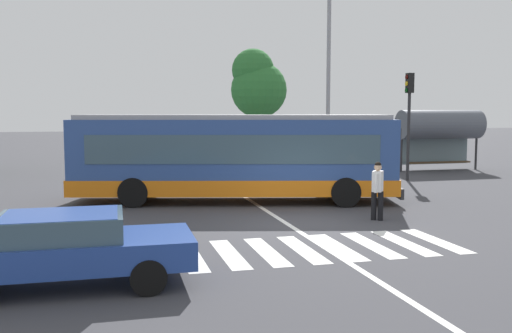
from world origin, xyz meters
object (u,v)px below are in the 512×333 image
object	(u,v)px
foreground_sedan	(65,246)
bus_stop_shelter	(440,126)
parked_car_white	(145,157)
parked_car_champagne	(245,156)
parked_car_teal	(196,157)
traffic_light_far_corner	(409,109)
twin_arm_street_lamp	(329,61)
pedestrian_crossing_street	(378,187)
city_transit_bus	(234,157)
background_tree_right	(257,84)

from	to	relation	value
foreground_sedan	bus_stop_shelter	size ratio (longest dim) A/B	0.97
parked_car_white	parked_car_champagne	world-z (taller)	same
parked_car_teal	traffic_light_far_corner	distance (m)	11.10
parked_car_champagne	bus_stop_shelter	bearing A→B (deg)	-16.86
bus_stop_shelter	twin_arm_street_lamp	size ratio (longest dim) A/B	0.50
parked_car_champagne	parked_car_teal	bearing A→B (deg)	-171.02
pedestrian_crossing_street	parked_car_champagne	world-z (taller)	pedestrian_crossing_street
pedestrian_crossing_street	foreground_sedan	xyz separation A→B (m)	(-8.34, -4.36, -0.20)
parked_car_champagne	twin_arm_street_lamp	xyz separation A→B (m)	(3.59, -3.05, 4.95)
twin_arm_street_lamp	bus_stop_shelter	bearing A→B (deg)	0.13
parked_car_champagne	bus_stop_shelter	distance (m)	10.60
city_transit_bus	bus_stop_shelter	size ratio (longest dim) A/B	2.47
traffic_light_far_corner	background_tree_right	xyz separation A→B (m)	(-4.44, 10.48, 1.56)
parked_car_teal	pedestrian_crossing_street	bearing A→B (deg)	-77.70
parked_car_teal	bus_stop_shelter	xyz separation A→B (m)	(12.79, -2.60, 1.65)
parked_car_teal	traffic_light_far_corner	bearing A→B (deg)	-34.44
parked_car_white	background_tree_right	size ratio (longest dim) A/B	0.64
parked_car_white	foreground_sedan	bearing A→B (deg)	-97.54
parked_car_champagne	pedestrian_crossing_street	bearing A→B (deg)	-88.49
parked_car_champagne	traffic_light_far_corner	bearing A→B (deg)	-46.84
foreground_sedan	bus_stop_shelter	bearing A→B (deg)	42.18
parked_car_champagne	twin_arm_street_lamp	bearing A→B (deg)	-40.39
foreground_sedan	parked_car_champagne	xyz separation A→B (m)	(7.95, 19.32, 0.00)
parked_car_teal	bus_stop_shelter	world-z (taller)	bus_stop_shelter
parked_car_teal	background_tree_right	bearing A→B (deg)	44.26
city_transit_bus	parked_car_white	xyz separation A→B (m)	(-2.44, 10.83, -0.82)
city_transit_bus	parked_car_champagne	bearing A→B (deg)	74.59
foreground_sedan	traffic_light_far_corner	size ratio (longest dim) A/B	0.92
bus_stop_shelter	background_tree_right	world-z (taller)	background_tree_right
foreground_sedan	traffic_light_far_corner	bearing A→B (deg)	42.17
parked_car_white	traffic_light_far_corner	xyz separation A→B (m)	(11.50, -6.81, 2.52)
bus_stop_shelter	background_tree_right	distance (m)	11.11
city_transit_bus	background_tree_right	xyz separation A→B (m)	(4.62, 14.50, 3.26)
city_transit_bus	parked_car_teal	distance (m)	10.17
twin_arm_street_lamp	foreground_sedan	bearing A→B (deg)	-125.34
parked_car_teal	parked_car_champagne	distance (m)	2.81
pedestrian_crossing_street	foreground_sedan	size ratio (longest dim) A/B	0.38
pedestrian_crossing_street	background_tree_right	xyz separation A→B (m)	(1.31, 18.88, 3.88)
pedestrian_crossing_street	foreground_sedan	world-z (taller)	pedestrian_crossing_street
parked_car_teal	parked_car_champagne	world-z (taller)	same
parked_car_white	bus_stop_shelter	bearing A→B (deg)	-12.10
pedestrian_crossing_street	parked_car_teal	distance (m)	14.86
parked_car_white	twin_arm_street_lamp	world-z (taller)	twin_arm_street_lamp
twin_arm_street_lamp	background_tree_right	distance (m)	7.28
foreground_sedan	traffic_light_far_corner	world-z (taller)	traffic_light_far_corner
parked_car_champagne	background_tree_right	xyz separation A→B (m)	(1.71, 3.93, 4.08)
background_tree_right	parked_car_champagne	bearing A→B (deg)	-113.51
traffic_light_far_corner	parked_car_white	bearing A→B (deg)	149.36
parked_car_white	bus_stop_shelter	size ratio (longest dim) A/B	0.97
background_tree_right	traffic_light_far_corner	bearing A→B (deg)	-67.05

